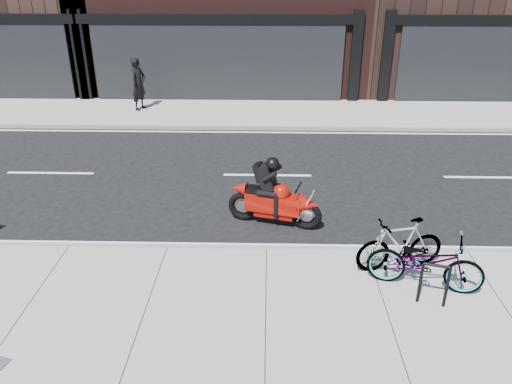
{
  "coord_description": "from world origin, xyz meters",
  "views": [
    {
      "loc": [
        0.01,
        -10.53,
        5.45
      ],
      "look_at": [
        -0.24,
        -0.97,
        0.9
      ],
      "focal_mm": 35.0,
      "sensor_mm": 36.0,
      "label": 1
    }
  ],
  "objects_px": {
    "bicycle_rear": "(400,244)",
    "bicycle_front": "(426,262)",
    "bike_rack": "(434,281)",
    "pedestrian": "(139,84)",
    "motorcycle": "(278,198)"
  },
  "relations": [
    {
      "from": "motorcycle",
      "to": "pedestrian",
      "type": "relative_size",
      "value": 1.09
    },
    {
      "from": "bicycle_front",
      "to": "bicycle_rear",
      "type": "relative_size",
      "value": 1.15
    },
    {
      "from": "bicycle_front",
      "to": "bicycle_rear",
      "type": "xyz_separation_m",
      "value": [
        -0.3,
        0.57,
        -0.0
      ]
    },
    {
      "from": "bike_rack",
      "to": "motorcycle",
      "type": "bearing_deg",
      "value": 130.94
    },
    {
      "from": "bike_rack",
      "to": "bicycle_front",
      "type": "distance_m",
      "value": 0.49
    },
    {
      "from": "bike_rack",
      "to": "bicycle_front",
      "type": "bearing_deg",
      "value": 91.4
    },
    {
      "from": "bike_rack",
      "to": "motorcycle",
      "type": "height_order",
      "value": "motorcycle"
    },
    {
      "from": "bicycle_front",
      "to": "bicycle_rear",
      "type": "bearing_deg",
      "value": 42.29
    },
    {
      "from": "bicycle_rear",
      "to": "motorcycle",
      "type": "bearing_deg",
      "value": -143.23
    },
    {
      "from": "bicycle_rear",
      "to": "pedestrian",
      "type": "relative_size",
      "value": 0.88
    },
    {
      "from": "motorcycle",
      "to": "bicycle_rear",
      "type": "bearing_deg",
      "value": -24.25
    },
    {
      "from": "bike_rack",
      "to": "pedestrian",
      "type": "bearing_deg",
      "value": 123.37
    },
    {
      "from": "bicycle_rear",
      "to": "bicycle_front",
      "type": "bearing_deg",
      "value": 14.51
    },
    {
      "from": "bicycle_front",
      "to": "bicycle_rear",
      "type": "height_order",
      "value": "bicycle_front"
    },
    {
      "from": "bike_rack",
      "to": "bicycle_front",
      "type": "relative_size",
      "value": 0.4
    }
  ]
}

